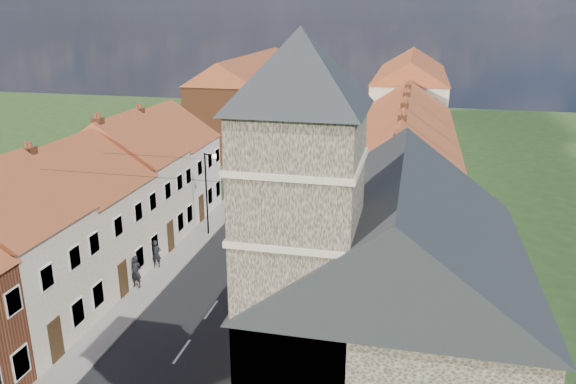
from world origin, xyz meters
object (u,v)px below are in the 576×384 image
at_px(lamppost, 207,189).
at_px(pedestrian_left_b, 156,254).
at_px(pedestrian_right, 304,247).
at_px(car_mid, 253,188).
at_px(car_distant, 315,123).
at_px(pedestrian_left, 136,272).
at_px(church, 382,288).

height_order(lamppost, pedestrian_left_b, lamppost).
relative_size(lamppost, pedestrian_right, 3.56).
height_order(car_mid, car_distant, car_mid).
bearing_deg(car_mid, pedestrian_left, -103.63).
xyz_separation_m(car_mid, pedestrian_left_b, (-1.90, -14.99, 0.21)).
distance_m(car_distant, pedestrian_left, 47.80).
height_order(car_mid, pedestrian_left, pedestrian_left).
xyz_separation_m(church, pedestrian_left_b, (-14.46, 10.74, -4.87)).
height_order(car_distant, pedestrian_left, pedestrian_left).
height_order(pedestrian_left, pedestrian_left_b, pedestrian_left).
distance_m(car_mid, pedestrian_right, 13.60).
xyz_separation_m(pedestrian_right, pedestrian_left_b, (-8.80, -3.28, 0.04)).
relative_size(car_distant, pedestrian_left_b, 2.73).
height_order(lamppost, pedestrian_right, lamppost).
relative_size(lamppost, car_mid, 1.25).
bearing_deg(pedestrian_right, church, 96.45).
xyz_separation_m(car_distant, pedestrian_left_b, (-2.01, -45.02, 0.33)).
distance_m(pedestrian_left, pedestrian_right, 10.62).
relative_size(pedestrian_left, pedestrian_left_b, 1.09).
bearing_deg(car_distant, pedestrian_left_b, -108.13).
xyz_separation_m(church, car_distant, (-12.45, 55.77, -5.21)).
relative_size(car_mid, pedestrian_left, 2.49).
bearing_deg(pedestrian_left_b, church, -52.77).
xyz_separation_m(lamppost, car_mid, (0.61, 9.06, -2.75)).
relative_size(church, pedestrian_left, 7.85).
distance_m(car_mid, pedestrian_left, 17.82).
relative_size(church, car_mid, 3.16).
height_order(pedestrian_left, pedestrian_right, pedestrian_left).
relative_size(lamppost, car_distant, 1.24).
xyz_separation_m(church, lamppost, (-13.17, 16.68, -2.34)).
bearing_deg(church, car_distant, 102.59).
height_order(lamppost, pedestrian_left, lamppost).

